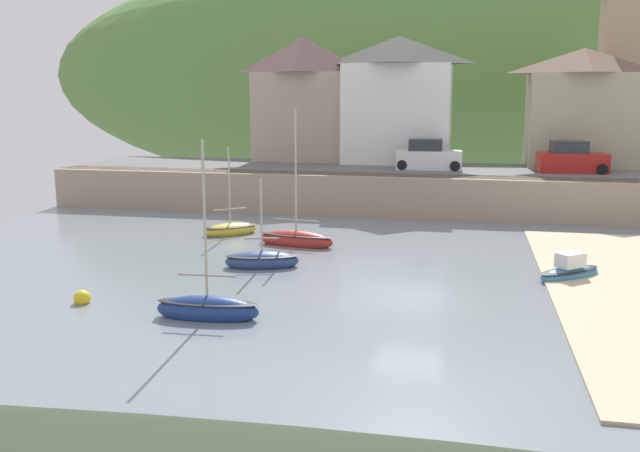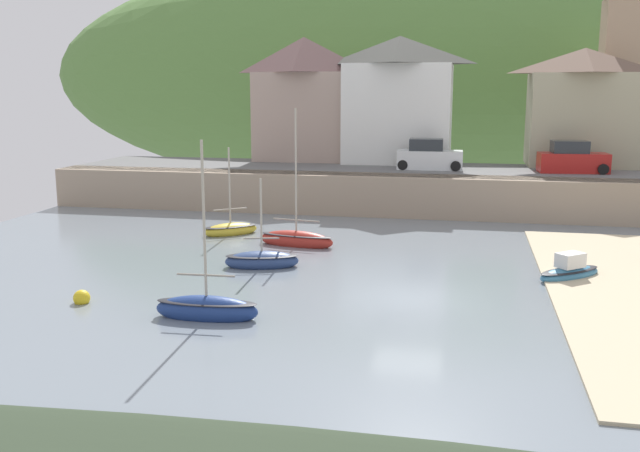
# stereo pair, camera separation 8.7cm
# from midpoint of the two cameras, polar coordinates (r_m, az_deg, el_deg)

# --- Properties ---
(ground) EXTENTS (48.00, 41.00, 0.61)m
(ground) POSITION_cam_midpoint_polar(r_m,az_deg,el_deg) (16.67, 9.36, -14.84)
(ground) COLOR slate
(quay_seawall) EXTENTS (48.00, 9.40, 2.40)m
(quay_seawall) POSITION_cam_midpoint_polar(r_m,az_deg,el_deg) (42.55, 9.13, 2.70)
(quay_seawall) COLOR tan
(quay_seawall) RESTS_ON ground
(hillside_backdrop) EXTENTS (80.00, 44.00, 25.73)m
(hillside_backdrop) POSITION_cam_midpoint_polar(r_m,az_deg,el_deg) (80.13, 6.63, 12.08)
(hillside_backdrop) COLOR #58833E
(hillside_backdrop) RESTS_ON ground
(waterfront_building_left) EXTENTS (6.89, 5.00, 8.67)m
(waterfront_building_left) POSITION_cam_midpoint_polar(r_m,az_deg,el_deg) (51.11, -1.41, 10.37)
(waterfront_building_left) COLOR tan
(waterfront_building_left) RESTS_ON ground
(waterfront_building_centre) EXTENTS (7.51, 6.22, 8.65)m
(waterfront_building_centre) POSITION_cam_midpoint_polar(r_m,az_deg,el_deg) (50.01, 6.33, 10.24)
(waterfront_building_centre) COLOR white
(waterfront_building_centre) RESTS_ON ground
(waterfront_building_right) EXTENTS (7.09, 5.40, 7.71)m
(waterfront_building_right) POSITION_cam_midpoint_polar(r_m,az_deg,el_deg) (50.34, 20.41, 9.10)
(waterfront_building_right) COLOR tan
(waterfront_building_right) RESTS_ON ground
(church_with_spire) EXTENTS (3.00, 3.00, 16.32)m
(church_with_spire) POSITION_cam_midpoint_polar(r_m,az_deg,el_deg) (54.89, 23.33, 13.70)
(church_with_spire) COLOR tan
(church_with_spire) RESTS_ON ground
(sailboat_far_left) EXTENTS (3.51, 1.14, 6.08)m
(sailboat_far_left) POSITION_cam_midpoint_polar(r_m,az_deg,el_deg) (23.48, -9.24, -6.63)
(sailboat_far_left) COLOR navy
(sailboat_far_left) RESTS_ON ground
(sailboat_blue_trim) EXTENTS (2.96, 2.75, 1.18)m
(sailboat_blue_trim) POSITION_cam_midpoint_polar(r_m,az_deg,el_deg) (29.68, 19.55, -3.50)
(sailboat_blue_trim) COLOR teal
(sailboat_blue_trim) RESTS_ON ground
(fishing_boat_green) EXTENTS (2.93, 2.68, 4.69)m
(fishing_boat_green) POSITION_cam_midpoint_polar(r_m,az_deg,el_deg) (36.76, -7.37, -0.26)
(fishing_boat_green) COLOR gold
(fishing_boat_green) RESTS_ON ground
(sailboat_tall_mast) EXTENTS (3.87, 1.58, 6.78)m
(sailboat_tall_mast) POSITION_cam_midpoint_polar(r_m,az_deg,el_deg) (33.83, -2.02, -1.06)
(sailboat_tall_mast) COLOR #A7291F
(sailboat_tall_mast) RESTS_ON ground
(sailboat_nearest_shore) EXTENTS (3.34, 2.01, 3.98)m
(sailboat_nearest_shore) POSITION_cam_midpoint_polar(r_m,az_deg,el_deg) (29.89, -4.82, -2.79)
(sailboat_nearest_shore) COLOR navy
(sailboat_nearest_shore) RESTS_ON ground
(parked_car_near_slipway) EXTENTS (4.14, 1.82, 1.95)m
(parked_car_near_slipway) POSITION_cam_midpoint_polar(r_m,az_deg,el_deg) (45.53, 8.74, 5.59)
(parked_car_near_slipway) COLOR silver
(parked_car_near_slipway) RESTS_ON ground
(parked_car_by_wall) EXTENTS (4.22, 2.02, 1.95)m
(parked_car_by_wall) POSITION_cam_midpoint_polar(r_m,az_deg,el_deg) (45.92, 19.70, 5.12)
(parked_car_by_wall) COLOR #B01D1B
(parked_car_by_wall) RESTS_ON ground
(mooring_buoy) EXTENTS (0.59, 0.59, 0.59)m
(mooring_buoy) POSITION_cam_midpoint_polar(r_m,az_deg,el_deg) (26.22, -18.86, -5.58)
(mooring_buoy) COLOR yellow
(mooring_buoy) RESTS_ON ground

